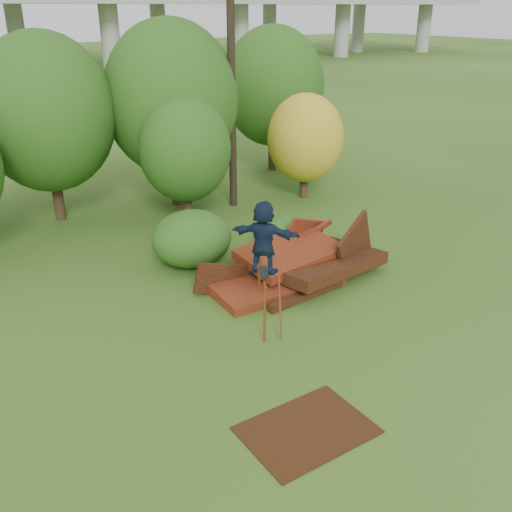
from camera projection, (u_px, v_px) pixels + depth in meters
ground at (333, 341)px, 13.11m from camera, size 240.00×240.00×0.00m
scrap_pile at (296, 266)px, 15.95m from camera, size 5.74×2.98×2.07m
grind_rail at (262, 279)px, 13.60m from camera, size 1.30×2.10×1.49m
skateboard at (264, 272)px, 12.86m from camera, size 0.50×0.66×0.07m
skater at (264, 237)px, 12.51m from camera, size 1.37×1.52×1.67m
flat_plate at (307, 430)px, 10.33m from camera, size 2.31×1.66×0.03m
tree_1 at (46, 113)px, 19.08m from camera, size 4.63×4.63×6.44m
tree_2 at (185, 149)px, 19.29m from camera, size 3.14×3.14×4.42m
tree_3 at (171, 99)px, 20.63m from camera, size 4.89×4.89×6.78m
tree_4 at (305, 138)px, 22.01m from camera, size 2.96×2.96×4.09m
tree_5 at (273, 87)px, 25.33m from camera, size 4.55×4.55×6.40m
shrub_left at (192, 238)px, 16.67m from camera, size 2.38×2.20×1.65m
shrub_right at (283, 234)px, 17.65m from camera, size 1.65×1.51×1.17m
utility_pole at (231, 67)px, 20.00m from camera, size 1.40×0.28×10.07m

